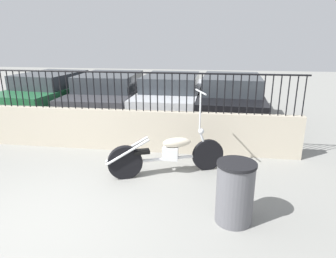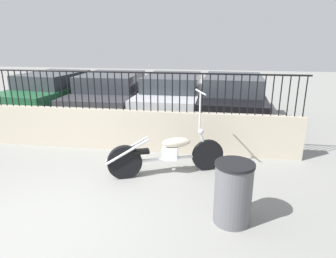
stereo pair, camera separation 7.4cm
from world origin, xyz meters
name	(u,v)px [view 2 (the right image)]	position (x,y,z in m)	size (l,w,h in m)	color
ground_plane	(41,224)	(0.00, 0.00, 0.00)	(40.00, 40.00, 0.00)	gray
low_wall	(111,129)	(0.00, 2.92, 0.45)	(8.18, 0.18, 0.91)	#B2A893
fence_railing	(108,85)	(0.00, 2.92, 1.44)	(8.18, 0.04, 0.83)	black
motorcycle_white	(162,154)	(1.37, 1.78, 0.39)	(2.09, 0.96, 1.53)	black
trash_bin	(233,193)	(2.56, 0.47, 0.44)	(0.53, 0.53, 0.87)	#56565B
car_green	(58,92)	(-2.80, 5.80, 0.69)	(2.13, 4.49, 1.35)	black
car_dark_grey	(114,93)	(-0.98, 6.05, 0.67)	(1.98, 4.60, 1.33)	black
car_silver	(173,95)	(1.00, 5.95, 0.68)	(1.81, 4.45, 1.34)	black
car_black	(232,98)	(2.79, 5.79, 0.69)	(1.98, 4.43, 1.37)	black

